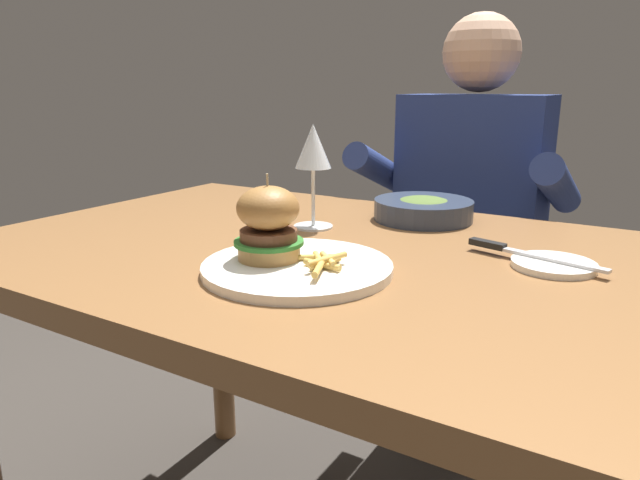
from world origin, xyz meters
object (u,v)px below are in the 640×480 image
at_px(table_knife, 522,252).
at_px(diner_person, 467,254).
at_px(wine_glass, 313,151).
at_px(bread_plate, 553,265).
at_px(burger_sandwich, 268,223).
at_px(main_plate, 297,267).
at_px(soup_bowl, 423,209).

xyz_separation_m(table_knife, diner_person, (-0.25, 0.58, -0.19)).
height_order(wine_glass, bread_plate, wine_glass).
bearing_deg(wine_glass, burger_sandwich, -72.72).
relative_size(table_knife, diner_person, 0.18).
bearing_deg(main_plate, soup_bowl, 85.66).
relative_size(soup_bowl, diner_person, 0.17).
height_order(bread_plate, table_knife, table_knife).
bearing_deg(bread_plate, diner_person, 117.04).
bearing_deg(bread_plate, soup_bowl, 145.18).
xyz_separation_m(wine_glass, diner_person, (0.13, 0.57, -0.32)).
height_order(burger_sandwich, bread_plate, burger_sandwich).
relative_size(burger_sandwich, diner_person, 0.11).
bearing_deg(main_plate, bread_plate, 34.35).
relative_size(bread_plate, diner_person, 0.10).
distance_m(burger_sandwich, table_knife, 0.39).
distance_m(wine_glass, soup_bowl, 0.26).
relative_size(main_plate, table_knife, 1.28).
bearing_deg(bread_plate, table_knife, 165.51).
bearing_deg(diner_person, soup_bowl, -86.80).
height_order(main_plate, diner_person, diner_person).
xyz_separation_m(burger_sandwich, wine_glass, (-0.08, 0.24, 0.08)).
height_order(burger_sandwich, diner_person, diner_person).
bearing_deg(table_knife, diner_person, 113.61).
distance_m(burger_sandwich, diner_person, 0.85).
bearing_deg(table_knife, soup_bowl, 141.77).
bearing_deg(burger_sandwich, table_knife, 36.46).
bearing_deg(soup_bowl, main_plate, -94.34).
bearing_deg(table_knife, bread_plate, -14.49).
xyz_separation_m(burger_sandwich, table_knife, (0.31, 0.23, -0.05)).
relative_size(bread_plate, soup_bowl, 0.62).
height_order(main_plate, wine_glass, wine_glass).
distance_m(main_plate, diner_person, 0.83).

